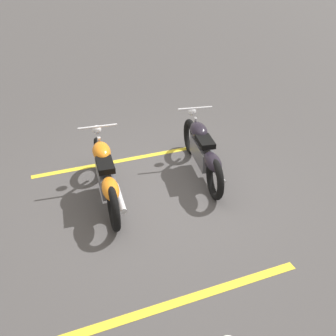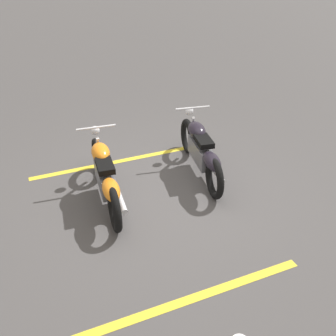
{
  "view_description": "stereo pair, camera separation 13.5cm",
  "coord_description": "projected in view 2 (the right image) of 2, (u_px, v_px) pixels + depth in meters",
  "views": [
    {
      "loc": [
        4.96,
        -1.61,
        3.51
      ],
      "look_at": [
        0.42,
        0.0,
        0.65
      ],
      "focal_mm": 40.43,
      "sensor_mm": 36.0,
      "label": 1
    },
    {
      "loc": [
        4.91,
        -1.73,
        3.51
      ],
      "look_at": [
        0.42,
        0.0,
        0.65
      ],
      "focal_mm": 40.43,
      "sensor_mm": 36.0,
      "label": 2
    }
  ],
  "objects": [
    {
      "name": "motorcycle_dark_foreground",
      "position": [
        201.0,
        150.0,
        6.49
      ],
      "size": [
        2.22,
        0.62,
        1.04
      ],
      "rotation": [
        0.0,
        0.0,
        3.01
      ],
      "color": "black",
      "rests_on": "ground"
    },
    {
      "name": "motorcycle_bright_foreground",
      "position": [
        105.0,
        175.0,
        5.78
      ],
      "size": [
        2.23,
        0.62,
        1.04
      ],
      "rotation": [
        0.0,
        0.0,
        3.08
      ],
      "color": "black",
      "rests_on": "ground"
    },
    {
      "name": "ground_plane",
      "position": [
        159.0,
        190.0,
        6.27
      ],
      "size": [
        60.0,
        60.0,
        0.0
      ],
      "primitive_type": "plane",
      "color": "#474444"
    },
    {
      "name": "parking_stripe_mid",
      "position": [
        181.0,
        302.0,
        4.29
      ],
      "size": [
        0.22,
        3.2,
        0.01
      ],
      "primitive_type": "cube",
      "rotation": [
        0.0,
        0.0,
        1.6
      ],
      "color": "yellow",
      "rests_on": "ground"
    },
    {
      "name": "parking_stripe_near",
      "position": [
        118.0,
        161.0,
        7.08
      ],
      "size": [
        0.22,
        3.2,
        0.01
      ],
      "primitive_type": "cube",
      "rotation": [
        0.0,
        0.0,
        1.6
      ],
      "color": "yellow",
      "rests_on": "ground"
    }
  ]
}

